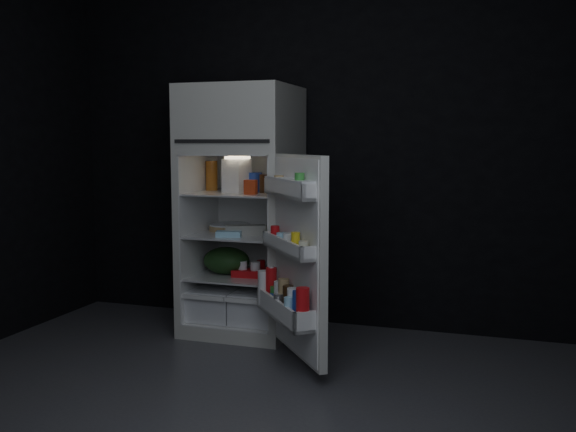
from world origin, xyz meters
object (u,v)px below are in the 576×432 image
(yogurt_tray, at_px, (250,273))
(fridge_door, at_px, (294,260))
(egg_carton, at_px, (245,230))
(milk_jug, at_px, (237,175))
(refrigerator, at_px, (243,201))

(yogurt_tray, bearing_deg, fridge_door, -52.55)
(fridge_door, distance_m, egg_carton, 0.80)
(fridge_door, distance_m, milk_jug, 1.01)
(refrigerator, bearing_deg, yogurt_tray, -47.75)
(refrigerator, xyz_separation_m, fridge_door, (0.61, -0.67, -0.28))
(milk_jug, bearing_deg, fridge_door, -30.18)
(refrigerator, height_order, fridge_door, refrigerator)
(egg_carton, bearing_deg, yogurt_tray, -24.43)
(refrigerator, bearing_deg, fridge_door, -48.01)
(milk_jug, distance_m, egg_carton, 0.40)
(refrigerator, height_order, egg_carton, refrigerator)
(refrigerator, distance_m, yogurt_tray, 0.52)
(egg_carton, bearing_deg, refrigerator, 95.91)
(refrigerator, distance_m, fridge_door, 0.95)
(milk_jug, bearing_deg, refrigerator, 72.13)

